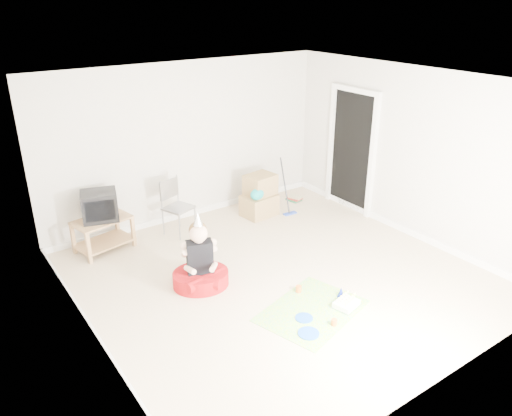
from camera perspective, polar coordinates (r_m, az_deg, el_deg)
ground at (r=6.86m, az=2.63°, el=-7.82°), size 5.00×5.00×0.00m
doorway_recess at (r=8.80m, az=10.89°, el=6.28°), size 0.02×0.90×2.05m
tv_stand at (r=7.74m, az=-17.07°, el=-2.61°), size 0.88×0.65×0.50m
crt_tv at (r=7.58m, az=-17.44°, el=0.26°), size 0.60×0.54×0.43m
folding_chair at (r=7.94m, az=-8.85°, el=0.02°), size 0.52×0.51×0.90m
cardboard_boxes at (r=8.55m, az=0.40°, el=1.34°), size 0.62×0.51×0.72m
floor_mop at (r=8.62m, az=3.95°, el=0.89°), size 0.24×0.33×0.96m
book_pile at (r=9.30m, az=4.39°, el=1.13°), size 0.24×0.28×0.08m
seated_woman at (r=6.59m, az=-6.38°, el=-7.05°), size 0.95×0.95×1.06m
party_mat at (r=6.22m, az=6.39°, el=-11.57°), size 1.48×1.24×0.01m
birthday_cake at (r=6.32m, az=10.29°, el=-10.78°), size 0.34×0.30×0.14m
blue_plate_near at (r=6.07m, az=5.51°, el=-12.40°), size 0.22×0.22×0.01m
blue_plate_far at (r=5.84m, az=6.03°, el=-14.05°), size 0.34×0.34×0.01m
orange_cup_near at (r=6.52m, az=4.89°, el=-9.20°), size 0.10×0.10×0.09m
orange_cup_far at (r=5.99m, az=8.91°, el=-12.77°), size 0.09×0.09×0.08m
blue_party_hat at (r=6.48m, az=9.69°, el=-9.46°), size 0.13×0.13×0.14m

